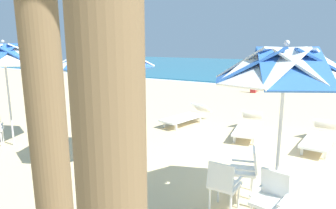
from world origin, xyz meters
TOP-DOWN VIEW (x-y plane):
  - ground_plane at (0.00, 0.00)m, footprint 80.00×80.00m
  - surf_foam at (0.00, 12.44)m, footprint 80.00×0.70m
  - beach_umbrella_0 at (0.14, -2.08)m, footprint 2.11×2.11m
  - plastic_chair_0 at (-0.58, -2.45)m, footprint 0.44×0.47m
  - plastic_chair_1 at (-0.45, -1.69)m, footprint 0.58×0.56m
  - plastic_chair_2 at (0.16, -2.49)m, footprint 0.50×0.52m
  - beach_umbrella_1 at (-3.50, -1.99)m, footprint 2.15×2.15m
  - plastic_chair_3 at (-2.87, -2.35)m, footprint 0.62×0.61m
  - plastic_chair_4 at (-4.29, -1.77)m, footprint 0.57×0.59m
  - beach_umbrella_2 at (-6.55, -2.45)m, footprint 2.36×2.36m
  - sun_lounger_1 at (0.41, 1.79)m, footprint 0.75×2.18m
  - sun_lounger_2 at (-1.50, 1.83)m, footprint 0.98×2.22m
  - sun_lounger_3 at (-3.69, 1.97)m, footprint 0.98×2.22m
  - beachgoer_seated at (-3.74, 10.04)m, footprint 0.30×0.93m

SIDE VIEW (x-z plane):
  - ground_plane at x=0.00m, z-range 0.00..0.00m
  - surf_foam at x=0.00m, z-range 0.00..0.01m
  - sun_lounger_1 at x=0.41m, z-range -0.03..0.59m
  - sun_lounger_2 at x=-1.50m, z-range -0.03..0.59m
  - sun_lounger_3 at x=-3.69m, z-range -0.03..0.59m
  - beachgoer_seated at x=-3.74m, z-range -0.17..0.75m
  - plastic_chair_0 at x=-0.58m, z-range 0.06..0.93m
  - plastic_chair_1 at x=-0.45m, z-range 0.06..0.93m
  - plastic_chair_2 at x=0.16m, z-range 0.06..0.93m
  - plastic_chair_3 at x=-2.87m, z-range 0.06..0.93m
  - plastic_chair_4 at x=-4.29m, z-range 0.06..0.93m
  - beach_umbrella_0 at x=0.14m, z-range 0.97..3.68m
  - beach_umbrella_1 at x=-3.50m, z-range 1.00..3.74m
  - beach_umbrella_2 at x=-6.55m, z-range 1.01..3.79m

